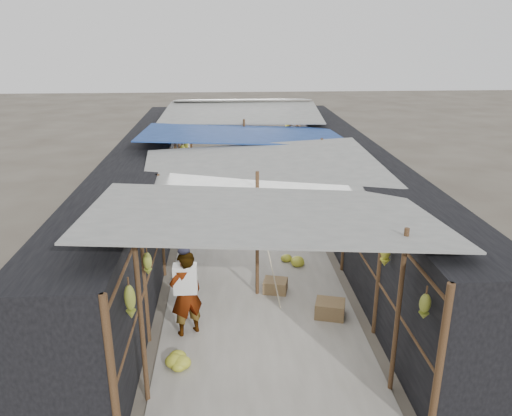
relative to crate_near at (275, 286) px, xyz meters
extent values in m
plane|color=#6B6356|center=(-0.38, -3.05, -0.14)|extent=(80.00, 80.00, 0.00)
cube|color=#9E998E|center=(-0.38, 3.45, -0.13)|extent=(3.60, 16.00, 0.02)
cube|color=black|center=(-3.08, 3.45, 1.01)|extent=(1.40, 15.00, 2.30)
cube|color=black|center=(2.32, 3.45, 1.01)|extent=(1.40, 15.00, 2.30)
cube|color=olive|center=(0.00, 0.00, 0.00)|extent=(0.55, 0.48, 0.28)
cube|color=olive|center=(0.93, -1.00, 0.02)|extent=(0.64, 0.56, 0.32)
cube|color=olive|center=(-0.54, 9.34, -0.01)|extent=(0.48, 0.42, 0.26)
cylinder|color=black|center=(1.32, 7.85, -0.05)|extent=(0.60, 0.60, 0.18)
imported|color=silver|center=(-1.70, -1.38, 0.66)|extent=(0.70, 0.61, 1.60)
imported|color=#1B4B87|center=(-1.18, 3.45, 0.75)|extent=(1.10, 1.05, 1.79)
imported|color=#48443E|center=(0.70, 4.13, 0.30)|extent=(0.55, 0.66, 0.88)
cylinder|color=brown|center=(-2.18, -3.05, 1.16)|extent=(0.07, 0.07, 2.60)
cylinder|color=brown|center=(1.42, -3.05, 1.16)|extent=(0.07, 0.07, 2.60)
cylinder|color=brown|center=(-0.38, -0.05, 1.16)|extent=(0.07, 0.07, 2.60)
cylinder|color=brown|center=(-2.18, 2.95, 1.16)|extent=(0.07, 0.07, 2.60)
cylinder|color=brown|center=(1.42, 2.95, 1.16)|extent=(0.07, 0.07, 2.60)
cylinder|color=brown|center=(-0.38, 5.95, 1.16)|extent=(0.07, 0.07, 2.60)
cylinder|color=brown|center=(-2.18, 8.95, 1.16)|extent=(0.07, 0.07, 2.60)
cylinder|color=brown|center=(1.42, 8.95, 1.16)|extent=(0.07, 0.07, 2.60)
cube|color=gray|center=(-0.38, -2.05, 2.36)|extent=(5.21, 3.19, 0.52)
cube|color=gray|center=(-0.18, 1.15, 2.21)|extent=(5.23, 3.73, 0.50)
cube|color=#1F4092|center=(-0.48, 4.45, 2.31)|extent=(5.40, 3.60, 0.41)
cube|color=gray|center=(-0.38, 7.75, 2.41)|extent=(5.37, 3.66, 0.27)
cube|color=gray|center=(-0.28, 10.15, 2.51)|extent=(5.00, 1.99, 0.24)
cylinder|color=brown|center=(-2.38, 3.45, 1.91)|extent=(0.06, 15.00, 0.06)
cylinder|color=brown|center=(1.62, 3.45, 1.91)|extent=(0.06, 15.00, 0.06)
cylinder|color=gray|center=(-0.38, 3.45, 1.91)|extent=(0.02, 15.00, 0.02)
cube|color=#1C2CB6|center=(-0.46, 3.40, 1.61)|extent=(0.70, 0.03, 0.60)
cube|color=white|center=(0.40, 6.54, 1.63)|extent=(0.60, 0.03, 0.55)
cube|color=#A93E1A|center=(0.55, 2.39, 1.61)|extent=(0.50, 0.03, 0.60)
cube|color=#256F3F|center=(-0.96, 0.09, 1.56)|extent=(0.60, 0.03, 0.70)
ellipsoid|color=olive|center=(-2.26, -3.25, 1.60)|extent=(0.15, 0.13, 0.50)
ellipsoid|color=olive|center=(-2.26, -1.73, 1.42)|extent=(0.15, 0.12, 0.40)
ellipsoid|color=olive|center=(-2.26, -0.43, 1.47)|extent=(0.19, 0.17, 0.50)
ellipsoid|color=olive|center=(-2.26, 0.81, 1.66)|extent=(0.16, 0.14, 0.37)
ellipsoid|color=olive|center=(-2.26, 2.67, 1.46)|extent=(0.20, 0.17, 0.47)
ellipsoid|color=olive|center=(-2.26, 4.54, 1.58)|extent=(0.16, 0.13, 0.43)
ellipsoid|color=#A4A62A|center=(-2.26, 5.93, 1.41)|extent=(0.20, 0.17, 0.60)
ellipsoid|color=#A4A62A|center=(-2.26, 7.40, 1.32)|extent=(0.17, 0.14, 0.60)
ellipsoid|color=#A4A62A|center=(-2.26, 9.11, 1.40)|extent=(0.20, 0.17, 0.56)
ellipsoid|color=#A4A62A|center=(-2.26, 10.05, 1.52)|extent=(0.20, 0.17, 0.45)
ellipsoid|color=olive|center=(1.50, -3.70, 1.65)|extent=(0.15, 0.13, 0.37)
ellipsoid|color=#A4A62A|center=(1.50, -2.09, 1.66)|extent=(0.18, 0.15, 0.47)
ellipsoid|color=#A4A62A|center=(1.50, -0.59, 1.35)|extent=(0.16, 0.14, 0.58)
ellipsoid|color=#A4A62A|center=(1.50, 1.09, 1.39)|extent=(0.17, 0.14, 0.56)
ellipsoid|color=#A4A62A|center=(1.50, 2.39, 1.39)|extent=(0.19, 0.16, 0.49)
ellipsoid|color=olive|center=(1.50, 3.86, 1.52)|extent=(0.18, 0.15, 0.46)
ellipsoid|color=olive|center=(1.50, 5.66, 1.39)|extent=(0.15, 0.13, 0.52)
ellipsoid|color=olive|center=(1.50, 7.26, 1.66)|extent=(0.16, 0.13, 0.48)
ellipsoid|color=olive|center=(1.50, 8.53, 1.49)|extent=(0.20, 0.17, 0.44)
ellipsoid|color=#A4A62A|center=(1.50, 10.20, 1.43)|extent=(0.19, 0.16, 0.51)
ellipsoid|color=#A4A62A|center=(0.51, 1.22, 0.02)|extent=(0.66, 0.56, 0.33)
ellipsoid|color=#A4A62A|center=(-1.68, 5.56, -0.02)|extent=(0.49, 0.42, 0.25)
ellipsoid|color=#A4A62A|center=(-1.72, -2.27, 0.01)|extent=(0.62, 0.53, 0.31)
ellipsoid|color=#A4A62A|center=(-2.08, 8.15, -0.02)|extent=(0.50, 0.42, 0.25)
ellipsoid|color=olive|center=(1.16, 4.38, -0.01)|extent=(0.53, 0.45, 0.27)
ellipsoid|color=#A4A62A|center=(1.27, 2.30, -0.03)|extent=(0.44, 0.38, 0.22)
ellipsoid|color=#A4A62A|center=(1.24, 7.29, -0.03)|extent=(0.47, 0.40, 0.23)
camera|label=1|loc=(-0.99, -9.08, 4.92)|focal=35.00mm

